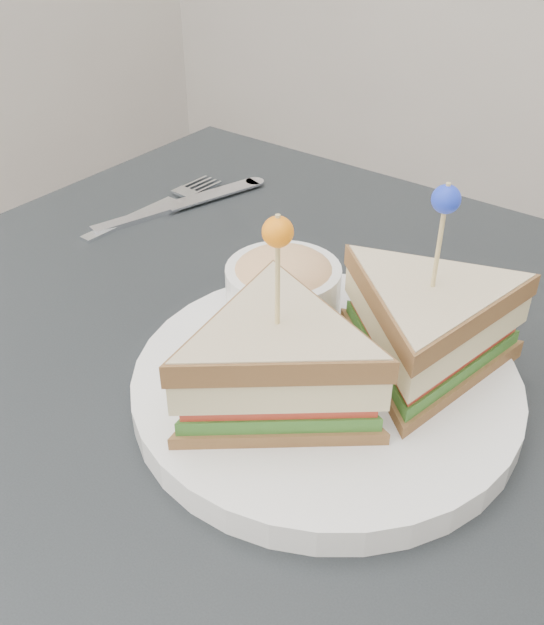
{
  "coord_description": "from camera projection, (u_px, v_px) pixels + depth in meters",
  "views": [
    {
      "loc": [
        0.28,
        -0.34,
        1.11
      ],
      "look_at": [
        0.01,
        0.01,
        0.8
      ],
      "focal_mm": 40.0,
      "sensor_mm": 36.0,
      "label": 1
    }
  ],
  "objects": [
    {
      "name": "cutlery_knife",
      "position": [
        175.0,
        206.0,
        0.8
      ],
      "size": [
        0.08,
        0.22,
        0.01
      ],
      "rotation": [
        0.0,
        0.0,
        -0.29
      ],
      "color": "silver",
      "rests_on": "table"
    },
    {
      "name": "table",
      "position": [
        256.0,
        432.0,
        0.61
      ],
      "size": [
        0.8,
        0.8,
        0.75
      ],
      "color": "black",
      "rests_on": "ground"
    },
    {
      "name": "plate_meal",
      "position": [
        339.0,
        347.0,
        0.51
      ],
      "size": [
        0.34,
        0.34,
        0.17
      ],
      "rotation": [
        0.0,
        0.0,
        0.15
      ],
      "color": "white",
      "rests_on": "table"
    },
    {
      "name": "cutlery_fork",
      "position": [
        161.0,
        205.0,
        0.8
      ],
      "size": [
        0.03,
        0.2,
        0.01
      ],
      "rotation": [
        0.0,
        0.0,
        -0.04
      ],
      "color": "silver",
      "rests_on": "table"
    }
  ]
}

